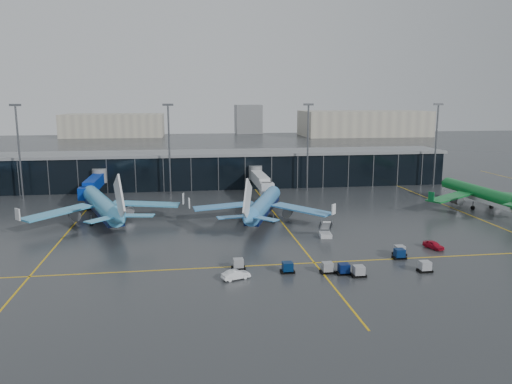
{
  "coord_description": "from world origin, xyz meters",
  "views": [
    {
      "loc": [
        -11.09,
        -92.06,
        26.9
      ],
      "look_at": [
        5.0,
        18.0,
        6.0
      ],
      "focal_mm": 35.0,
      "sensor_mm": 36.0,
      "label": 1
    }
  ],
  "objects": [
    {
      "name": "ground",
      "position": [
        0.0,
        0.0,
        0.0
      ],
      "size": [
        600.0,
        600.0,
        0.0
      ],
      "primitive_type": "plane",
      "color": "#282B2D",
      "rests_on": "ground"
    },
    {
      "name": "distant_hangars",
      "position": [
        49.94,
        270.08,
        8.79
      ],
      "size": [
        260.0,
        71.0,
        22.0
      ],
      "color": "#B2AD99",
      "rests_on": "ground"
    },
    {
      "name": "airliner_arkefly",
      "position": [
        -29.14,
        18.92,
        6.22
      ],
      "size": [
        46.88,
        49.92,
        12.44
      ],
      "primitive_type": null,
      "rotation": [
        0.0,
        0.0,
        0.34
      ],
      "color": "#3D9ACB",
      "rests_on": "ground"
    },
    {
      "name": "terminal_pier",
      "position": [
        0.0,
        62.0,
        5.42
      ],
      "size": [
        142.0,
        17.0,
        10.7
      ],
      "color": "black",
      "rests_on": "ground"
    },
    {
      "name": "baggage_carts",
      "position": [
        14.68,
        -18.54,
        0.76
      ],
      "size": [
        31.19,
        10.69,
        1.7
      ],
      "color": "black",
      "rests_on": "ground"
    },
    {
      "name": "mobile_airstair",
      "position": [
        16.24,
        0.12,
        0.77
      ],
      "size": [
        2.56,
        3.43,
        3.45
      ],
      "rotation": [
        0.0,
        0.0,
        -0.12
      ],
      "color": "silver",
      "rests_on": "ground"
    },
    {
      "name": "taxi_lines",
      "position": [
        10.0,
        10.61,
        0.01
      ],
      "size": [
        220.0,
        120.0,
        0.02
      ],
      "color": "gold",
      "rests_on": "ground"
    },
    {
      "name": "service_van_white",
      "position": [
        -3.72,
        -20.66,
        0.72
      ],
      "size": [
        4.62,
        2.93,
        1.44
      ],
      "primitive_type": "imported",
      "rotation": [
        0.0,
        0.0,
        1.92
      ],
      "color": "white",
      "rests_on": "ground"
    },
    {
      "name": "service_van_red",
      "position": [
        33.51,
        -10.38,
        0.71
      ],
      "size": [
        2.94,
        4.46,
        1.41
      ],
      "primitive_type": "imported",
      "rotation": [
        0.0,
        0.0,
        0.34
      ],
      "color": "#B00D23",
      "rests_on": "ground"
    },
    {
      "name": "flood_masts",
      "position": [
        5.0,
        50.0,
        13.81
      ],
      "size": [
        203.0,
        0.5,
        25.5
      ],
      "color": "#595B60",
      "rests_on": "ground"
    },
    {
      "name": "jet_bridges",
      "position": [
        -35.0,
        42.99,
        4.55
      ],
      "size": [
        94.0,
        27.5,
        7.2
      ],
      "color": "#595B60",
      "rests_on": "ground"
    },
    {
      "name": "airliner_klm_near",
      "position": [
        6.28,
        15.31,
        5.75
      ],
      "size": [
        43.5,
        46.28,
        11.51
      ],
      "primitive_type": null,
      "rotation": [
        0.0,
        0.0,
        -0.34
      ],
      "color": "#3D87C9",
      "rests_on": "ground"
    },
    {
      "name": "airliner_aer_lingus",
      "position": [
        61.65,
        20.86,
        5.79
      ],
      "size": [
        34.87,
        39.24,
        11.58
      ],
      "primitive_type": null,
      "rotation": [
        0.0,
        0.0,
        0.05
      ],
      "color": "#0C6B27",
      "rests_on": "ground"
    }
  ]
}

